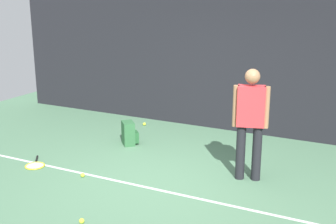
{
  "coord_description": "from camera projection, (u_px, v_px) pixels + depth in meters",
  "views": [
    {
      "loc": [
        2.87,
        -5.38,
        2.77
      ],
      "look_at": [
        0.0,
        0.4,
        1.0
      ],
      "focal_mm": 47.16,
      "sensor_mm": 36.0,
      "label": 1
    }
  ],
  "objects": [
    {
      "name": "tennis_ball_near_player",
      "position": [
        82.0,
        221.0,
        5.44
      ],
      "size": [
        0.07,
        0.07,
        0.07
      ],
      "primitive_type": "sphere",
      "color": "#CCE033",
      "rests_on": "ground"
    },
    {
      "name": "court_line",
      "position": [
        149.0,
        188.0,
        6.42
      ],
      "size": [
        9.0,
        0.05,
        0.0
      ],
      "primitive_type": "cube",
      "color": "white",
      "rests_on": "ground"
    },
    {
      "name": "tennis_racket",
      "position": [
        35.0,
        165.0,
        7.24
      ],
      "size": [
        0.51,
        0.59,
        0.03
      ],
      "rotation": [
        0.0,
        0.0,
        5.36
      ],
      "color": "black",
      "rests_on": "ground"
    },
    {
      "name": "backpack",
      "position": [
        129.0,
        134.0,
        8.21
      ],
      "size": [
        0.38,
        0.38,
        0.44
      ],
      "rotation": [
        0.0,
        0.0,
        2.33
      ],
      "color": "#2D6038",
      "rests_on": "ground"
    },
    {
      "name": "tennis_ball_by_fence",
      "position": [
        144.0,
        124.0,
        9.41
      ],
      "size": [
        0.07,
        0.07,
        0.07
      ],
      "primitive_type": "sphere",
      "color": "#CCE033",
      "rests_on": "ground"
    },
    {
      "name": "tennis_player",
      "position": [
        250.0,
        118.0,
        6.49
      ],
      "size": [
        0.51,
        0.32,
        1.7
      ],
      "rotation": [
        0.0,
        0.0,
        -2.87
      ],
      "color": "black",
      "rests_on": "ground"
    },
    {
      "name": "ground_plane",
      "position": [
        156.0,
        183.0,
        6.61
      ],
      "size": [
        12.0,
        12.0,
        0.0
      ],
      "primitive_type": "plane",
      "color": "#4C7556"
    },
    {
      "name": "back_fence",
      "position": [
        226.0,
        64.0,
        8.84
      ],
      "size": [
        10.0,
        0.1,
        2.72
      ],
      "primitive_type": "cube",
      "color": "black",
      "rests_on": "ground"
    },
    {
      "name": "tennis_ball_mid_court",
      "position": [
        83.0,
        175.0,
        6.79
      ],
      "size": [
        0.07,
        0.07,
        0.07
      ],
      "primitive_type": "sphere",
      "color": "#CCE033",
      "rests_on": "ground"
    }
  ]
}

